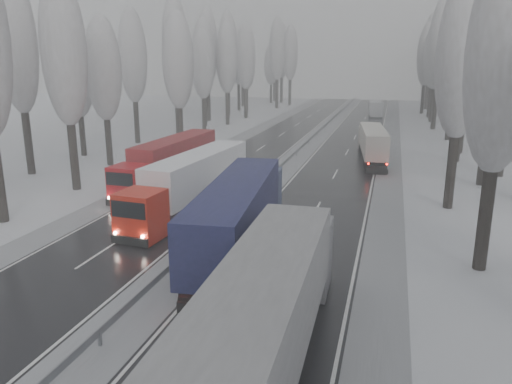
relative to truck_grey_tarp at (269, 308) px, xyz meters
The scene contains 53 objects.
carriageway_right 26.22m from the truck_grey_tarp, 92.98° to the left, with size 7.50×200.00×0.03m, color black.
carriageway_left 28.74m from the truck_grey_tarp, 114.47° to the left, with size 7.50×200.00×0.03m, color black.
median_slush 27.00m from the truck_grey_tarp, 104.23° to the left, with size 3.00×200.00×0.04m, color #9EA0A6.
shoulder_right 26.43m from the truck_grey_tarp, 82.15° to the left, with size 2.40×200.00×0.04m, color #9EA0A6.
shoulder_left 31.11m from the truck_grey_tarp, 122.82° to the left, with size 2.40×200.00×0.04m, color #9EA0A6.
median_guardrail 26.94m from the truck_grey_tarp, 104.24° to the left, with size 0.12×200.00×0.76m.
tree_16 16.55m from the truck_grey_tarp, 54.28° to the left, with size 3.60×3.60×16.53m.
tree_18 25.72m from the truck_grey_tarp, 71.11° to the left, with size 3.60×3.60×16.58m.
tree_20 34.05m from the truck_grey_tarp, 70.12° to the left, with size 3.60×3.60×15.71m.
tree_22 43.62m from the truck_grey_tarp, 75.96° to the left, with size 3.60×3.60×15.86m.
tree_24 49.56m from the truck_grey_tarp, 76.51° to the left, with size 3.60×3.60×20.49m.
tree_26 59.14m from the truck_grey_tarp, 79.18° to the left, with size 3.60×3.60×18.78m.
tree_27 64.54m from the truck_grey_tarp, 73.55° to the left, with size 3.60×3.60×17.62m.
tree_28 69.43m from the truck_grey_tarp, 81.86° to the left, with size 3.60×3.60×19.62m.
tree_29 74.57m from the truck_grey_tarp, 76.64° to the left, with size 3.60×3.60×18.11m.
tree_30 78.90m from the truck_grey_tarp, 82.70° to the left, with size 3.60×3.60×17.86m.
tree_31 83.81m from the truck_grey_tarp, 79.01° to the left, with size 3.60×3.60×18.58m.
tree_32 86.28m from the truck_grey_tarp, 83.30° to the left, with size 3.60×3.60×17.33m.
tree_33 90.48m from the truck_grey_tarp, 81.61° to the left, with size 3.60×3.60×14.33m.
tree_34 93.24m from the truck_grey_tarp, 84.36° to the left, with size 3.60×3.60×17.63m.
tree_35 98.53m from the truck_grey_tarp, 79.23° to the left, with size 3.60×3.60×18.25m.
tree_36 103.28m from the truck_grey_tarp, 84.17° to the left, with size 3.60×3.60×20.23m.
tree_37 107.93m from the truck_grey_tarp, 80.69° to the left, with size 3.60×3.60×16.37m.
tree_38 113.79m from the truck_grey_tarp, 83.86° to the left, with size 3.60×3.60×17.97m.
tree_39 118.00m from the truck_grey_tarp, 82.71° to the left, with size 3.60×3.60×16.19m.
tree_58 31.15m from the truck_grey_tarp, 136.50° to the left, with size 3.60×3.60×17.21m.
tree_59 39.47m from the truck_grey_tarp, 140.07° to the left, with size 3.60×3.60×18.41m.
tree_60 39.47m from the truck_grey_tarp, 128.83° to the left, with size 3.60×3.60×14.84m.
tree_61 46.07m from the truck_grey_tarp, 131.33° to the left, with size 3.60×3.60×13.95m.
tree_62 45.45m from the truck_grey_tarp, 117.32° to the left, with size 3.60×3.60×16.04m.
tree_63 52.88m from the truck_grey_tarp, 123.02° to the left, with size 3.60×3.60×16.88m.
tree_64 55.24m from the truck_grey_tarp, 117.02° to the left, with size 3.60×3.60×15.42m.
tree_65 59.96m from the truck_grey_tarp, 116.80° to the left, with size 3.60×3.60×19.48m.
tree_66 63.85m from the truck_grey_tarp, 112.98° to the left, with size 3.60×3.60×15.23m.
tree_67 68.19m from the truck_grey_tarp, 112.74° to the left, with size 3.60×3.60×17.09m.
tree_68 69.65m from the truck_grey_tarp, 109.59° to the left, with size 3.60×3.60×16.65m.
tree_69 75.28m from the truck_grey_tarp, 112.06° to the left, with size 3.60×3.60×19.35m.
tree_70 79.11m from the truck_grey_tarp, 106.95° to the left, with size 3.60×3.60×17.09m.
tree_71 84.54m from the truck_grey_tarp, 109.26° to the left, with size 3.60×3.60×19.61m.
tree_72 88.65m from the truck_grey_tarp, 106.80° to the left, with size 3.60×3.60×15.11m.
tree_73 93.43m from the truck_grey_tarp, 107.79° to the left, with size 3.60×3.60×17.22m.
tree_74 98.34m from the truck_grey_tarp, 102.80° to the left, with size 3.60×3.60×19.68m.
tree_75 104.47m from the truck_grey_tarp, 107.22° to the left, with size 3.60×3.60×18.60m.
tree_76 107.20m from the truck_grey_tarp, 101.15° to the left, with size 3.60×3.60×18.55m.
tree_77 112.10m from the truck_grey_tarp, 103.58° to the left, with size 3.60×3.60×14.32m.
tree_78 114.40m from the truck_grey_tarp, 102.24° to the left, with size 3.60×3.60×19.55m.
tree_79 118.77m from the truck_grey_tarp, 103.14° to the left, with size 3.60×3.60×17.07m.
truck_grey_tarp is the anchor object (origin of this frame).
truck_blue_box 11.24m from the truck_grey_tarp, 111.67° to the left, with size 4.33×17.11×4.35m.
truck_cream_box 39.84m from the truck_grey_tarp, 87.69° to the left, with size 3.81×14.19×3.61m.
box_truck_distant 84.93m from the truck_grey_tarp, 89.84° to the left, with size 3.01×7.76×2.83m.
truck_red_white 20.21m from the truck_grey_tarp, 119.55° to the left, with size 3.71×15.67×3.99m.
truck_red_red 28.54m from the truck_grey_tarp, 121.25° to the left, with size 3.05×15.26×3.89m.
Camera 1 is at (10.16, -10.67, 10.57)m, focal length 35.00 mm.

